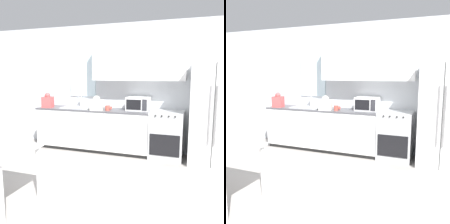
% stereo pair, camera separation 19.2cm
% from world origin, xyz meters
% --- Properties ---
extents(ground_plane, '(12.00, 12.00, 0.00)m').
position_xyz_m(ground_plane, '(0.00, 0.00, 0.00)').
color(ground_plane, gray).
extents(wall_back, '(12.00, 0.38, 2.70)m').
position_xyz_m(wall_back, '(0.08, 1.97, 1.46)').
color(wall_back, silver).
rests_on(wall_back, ground_plane).
extents(kitchen_counter, '(2.51, 0.62, 0.91)m').
position_xyz_m(kitchen_counter, '(-0.50, 1.67, 0.46)').
color(kitchen_counter, '#333333').
rests_on(kitchen_counter, ground_plane).
extents(oven_range, '(0.64, 0.61, 0.93)m').
position_xyz_m(oven_range, '(1.07, 1.67, 0.46)').
color(oven_range, '#B7BABC').
rests_on(oven_range, ground_plane).
extents(refrigerator, '(0.78, 0.75, 1.87)m').
position_xyz_m(refrigerator, '(1.89, 1.62, 0.93)').
color(refrigerator, white).
rests_on(refrigerator, ground_plane).
extents(kitchen_sink, '(0.67, 0.43, 0.27)m').
position_xyz_m(kitchen_sink, '(-0.86, 1.68, 0.92)').
color(kitchen_sink, '#B7BABC').
rests_on(kitchen_sink, kitchen_counter).
extents(microwave, '(0.46, 0.37, 0.28)m').
position_xyz_m(microwave, '(0.47, 1.76, 1.04)').
color(microwave, silver).
rests_on(microwave, kitchen_counter).
extents(coffee_mug, '(0.13, 0.10, 0.10)m').
position_xyz_m(coffee_mug, '(-0.11, 1.53, 0.96)').
color(coffee_mug, '#BF4C3F').
rests_on(coffee_mug, kitchen_counter).
extents(grocery_bag_0, '(0.25, 0.22, 0.33)m').
position_xyz_m(grocery_bag_0, '(-1.54, 1.54, 1.05)').
color(grocery_bag_0, '#D14C4C').
rests_on(grocery_bag_0, kitchen_counter).
extents(grocery_bag_1, '(0.31, 0.28, 0.30)m').
position_xyz_m(grocery_bag_1, '(-0.35, 1.53, 1.03)').
color(grocery_bag_1, silver).
rests_on(grocery_bag_1, kitchen_counter).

